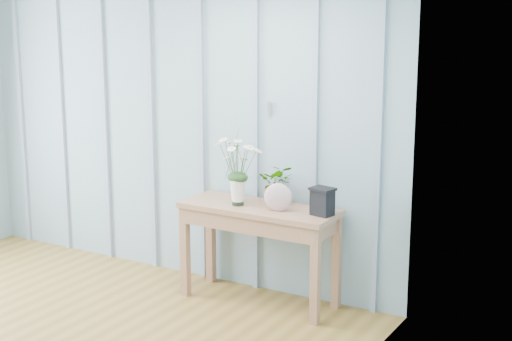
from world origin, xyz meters
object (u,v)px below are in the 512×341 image
Objects in this scene: daisy_vase at (238,160)px; felt_disc_vessel at (278,197)px; sideboard at (259,221)px; carved_box at (322,201)px.

felt_disc_vessel is at bearing 0.09° from daisy_vase.
carved_box is (0.51, 0.01, 0.22)m from sideboard.
daisy_vase is 0.42m from felt_disc_vessel.
felt_disc_vessel is (0.34, 0.00, -0.24)m from daisy_vase.
sideboard is 0.49m from daisy_vase.
sideboard is at bearing -179.35° from carved_box.
sideboard is 5.95× the size of carved_box.
carved_box is (0.66, 0.06, -0.24)m from daisy_vase.
felt_disc_vessel reaches higher than carved_box.
daisy_vase is 2.74× the size of carved_box.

